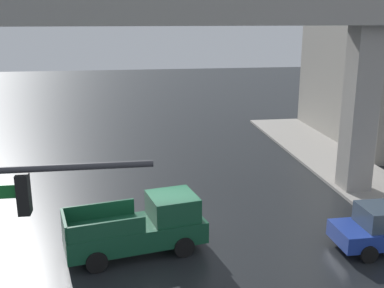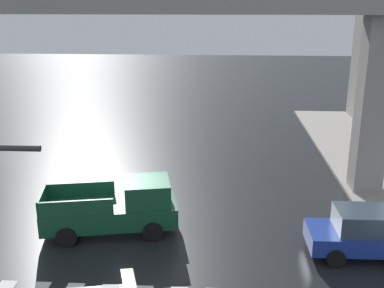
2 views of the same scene
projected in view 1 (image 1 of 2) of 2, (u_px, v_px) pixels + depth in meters
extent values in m
plane|color=black|center=(170.00, 240.00, 18.38)|extent=(120.00, 120.00, 0.00)
cube|color=#9E9991|center=(157.00, 11.00, 19.95)|extent=(48.55, 2.25, 1.20)
cube|color=#9E9991|center=(360.00, 111.00, 22.58)|extent=(1.30, 1.30, 8.09)
cube|color=#14472D|center=(135.00, 233.00, 17.27)|extent=(5.37, 2.87, 0.80)
cube|color=#14472D|center=(172.00, 206.00, 17.52)|extent=(2.01, 2.05, 0.90)
cube|color=#3F5160|center=(184.00, 205.00, 17.68)|extent=(0.43, 1.66, 0.77)
cube|color=#14472D|center=(99.00, 211.00, 17.50)|extent=(2.62, 0.62, 0.60)
cube|color=#14472D|center=(108.00, 230.00, 15.92)|extent=(2.62, 0.62, 0.60)
cube|color=#14472D|center=(64.00, 226.00, 16.26)|extent=(0.44, 1.73, 0.60)
cylinder|color=black|center=(169.00, 226.00, 18.72)|extent=(0.80, 0.42, 0.76)
cylinder|color=black|center=(184.00, 247.00, 17.08)|extent=(0.80, 0.42, 0.76)
cylinder|color=black|center=(89.00, 239.00, 17.68)|extent=(0.80, 0.42, 0.76)
cylinder|color=black|center=(97.00, 262.00, 16.04)|extent=(0.80, 0.42, 0.76)
cylinder|color=black|center=(346.00, 233.00, 18.32)|extent=(0.64, 0.25, 0.64)
cylinder|color=black|center=(369.00, 254.00, 16.68)|extent=(0.64, 0.25, 0.64)
cube|color=black|center=(24.00, 194.00, 9.36)|extent=(0.24, 0.32, 0.84)
sphere|color=green|center=(25.00, 206.00, 9.43)|extent=(0.17, 0.17, 0.17)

